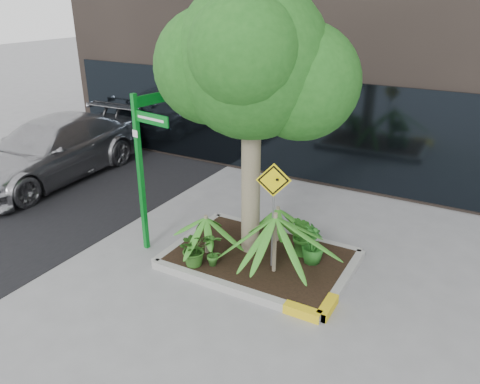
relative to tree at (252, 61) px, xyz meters
The scene contains 14 objects.
ground 3.65m from the tree, 80.49° to the right, with size 80.00×80.00×0.00m, color gray.
asphalt_road 7.39m from the tree, behind, with size 7.00×80.00×0.01m, color black.
planter 3.54m from the tree, 28.65° to the right, with size 3.35×2.36×0.15m.
tree is the anchor object (origin of this frame).
palm_front 2.58m from the tree, 34.33° to the right, with size 1.26×1.26×1.40m.
palm_left 2.88m from the tree, 140.38° to the right, with size 0.86×0.86×0.96m.
palm_back 2.86m from the tree, 59.32° to the left, with size 0.82×0.82×0.91m.
parked_car 7.23m from the tree, behind, with size 2.21×5.43×1.57m, color #9D9DA2.
shrub_a 3.35m from the tree, 121.02° to the right, with size 0.59×0.59×0.66m, color #245217.
shrub_b 3.33m from the tree, ahead, with size 0.41×0.41×0.73m, color #22641E.
shrub_c 3.27m from the tree, 109.14° to the right, with size 0.35×0.35×0.66m, color #2D6920.
shrub_d 3.21m from the tree, 12.62° to the left, with size 0.46×0.46×0.84m, color #235B1A.
street_sign_post 2.64m from the tree, 159.58° to the right, with size 0.89×0.98×3.04m.
cattle_sign 2.27m from the tree, 29.29° to the right, with size 0.54×0.27×1.93m.
Camera 1 is at (3.54, -6.45, 4.64)m, focal length 35.00 mm.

